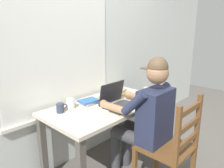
{
  "coord_description": "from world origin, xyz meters",
  "views": [
    {
      "loc": [
        -1.5,
        -1.47,
        1.5
      ],
      "look_at": [
        0.03,
        -0.05,
        0.95
      ],
      "focal_mm": 34.94,
      "sensor_mm": 36.0,
      "label": 1
    }
  ],
  "objects_px": {
    "coffee_mug_spare": "(71,104)",
    "book_stack_main": "(116,92)",
    "computer_mouse": "(138,99)",
    "landscape_photo_print": "(97,99)",
    "coffee_mug_white": "(147,92)",
    "desk": "(107,114)",
    "seated_person": "(145,116)",
    "laptop": "(118,101)",
    "coffee_mug_dark": "(61,108)",
    "wooden_chair": "(171,149)",
    "book_stack_side": "(89,103)"
  },
  "relations": [
    {
      "from": "coffee_mug_spare",
      "to": "book_stack_main",
      "type": "distance_m",
      "value": 0.59
    },
    {
      "from": "computer_mouse",
      "to": "landscape_photo_print",
      "type": "relative_size",
      "value": 0.77
    },
    {
      "from": "coffee_mug_white",
      "to": "landscape_photo_print",
      "type": "distance_m",
      "value": 0.58
    },
    {
      "from": "desk",
      "to": "book_stack_main",
      "type": "bearing_deg",
      "value": 22.47
    },
    {
      "from": "coffee_mug_white",
      "to": "book_stack_main",
      "type": "height_order",
      "value": "book_stack_main"
    },
    {
      "from": "seated_person",
      "to": "coffee_mug_spare",
      "type": "xyz_separation_m",
      "value": [
        -0.4,
        0.59,
        0.08
      ]
    },
    {
      "from": "desk",
      "to": "coffee_mug_white",
      "type": "xyz_separation_m",
      "value": [
        0.5,
        -0.15,
        0.16
      ]
    },
    {
      "from": "laptop",
      "to": "coffee_mug_dark",
      "type": "height_order",
      "value": "laptop"
    },
    {
      "from": "wooden_chair",
      "to": "coffee_mug_white",
      "type": "xyz_separation_m",
      "value": [
        0.42,
        0.55,
        0.31
      ]
    },
    {
      "from": "computer_mouse",
      "to": "coffee_mug_white",
      "type": "relative_size",
      "value": 0.81
    },
    {
      "from": "coffee_mug_spare",
      "to": "book_stack_side",
      "type": "distance_m",
      "value": 0.19
    },
    {
      "from": "book_stack_main",
      "to": "computer_mouse",
      "type": "bearing_deg",
      "value": -80.85
    },
    {
      "from": "wooden_chair",
      "to": "book_stack_side",
      "type": "distance_m",
      "value": 0.88
    },
    {
      "from": "laptop",
      "to": "book_stack_side",
      "type": "relative_size",
      "value": 1.66
    },
    {
      "from": "wooden_chair",
      "to": "coffee_mug_dark",
      "type": "bearing_deg",
      "value": 121.44
    },
    {
      "from": "landscape_photo_print",
      "to": "coffee_mug_spare",
      "type": "bearing_deg",
      "value": -175.83
    },
    {
      "from": "coffee_mug_white",
      "to": "book_stack_side",
      "type": "relative_size",
      "value": 0.62
    },
    {
      "from": "computer_mouse",
      "to": "book_stack_side",
      "type": "distance_m",
      "value": 0.53
    },
    {
      "from": "desk",
      "to": "wooden_chair",
      "type": "distance_m",
      "value": 0.72
    },
    {
      "from": "desk",
      "to": "seated_person",
      "type": "distance_m",
      "value": 0.43
    },
    {
      "from": "coffee_mug_white",
      "to": "coffee_mug_dark",
      "type": "distance_m",
      "value": 1.0
    },
    {
      "from": "coffee_mug_dark",
      "to": "coffee_mug_spare",
      "type": "relative_size",
      "value": 0.95
    },
    {
      "from": "seated_person",
      "to": "coffee_mug_white",
      "type": "bearing_deg",
      "value": 32.22
    },
    {
      "from": "coffee_mug_dark",
      "to": "book_stack_side",
      "type": "height_order",
      "value": "coffee_mug_dark"
    },
    {
      "from": "book_stack_side",
      "to": "landscape_photo_print",
      "type": "xyz_separation_m",
      "value": [
        0.19,
        0.1,
        -0.03
      ]
    },
    {
      "from": "seated_person",
      "to": "coffee_mug_dark",
      "type": "bearing_deg",
      "value": 132.2
    },
    {
      "from": "coffee_mug_white",
      "to": "coffee_mug_dark",
      "type": "height_order",
      "value": "coffee_mug_white"
    },
    {
      "from": "wooden_chair",
      "to": "laptop",
      "type": "xyz_separation_m",
      "value": [
        -0.05,
        0.58,
        0.31
      ]
    },
    {
      "from": "computer_mouse",
      "to": "coffee_mug_spare",
      "type": "distance_m",
      "value": 0.72
    },
    {
      "from": "desk",
      "to": "laptop",
      "type": "relative_size",
      "value": 3.85
    },
    {
      "from": "desk",
      "to": "wooden_chair",
      "type": "bearing_deg",
      "value": -83.02
    },
    {
      "from": "desk",
      "to": "computer_mouse",
      "type": "bearing_deg",
      "value": -29.17
    },
    {
      "from": "coffee_mug_spare",
      "to": "laptop",
      "type": "bearing_deg",
      "value": -39.34
    },
    {
      "from": "desk",
      "to": "laptop",
      "type": "distance_m",
      "value": 0.2
    },
    {
      "from": "coffee_mug_spare",
      "to": "coffee_mug_dark",
      "type": "bearing_deg",
      "value": -175.6
    },
    {
      "from": "desk",
      "to": "computer_mouse",
      "type": "xyz_separation_m",
      "value": [
        0.31,
        -0.17,
        0.12
      ]
    },
    {
      "from": "coffee_mug_white",
      "to": "landscape_photo_print",
      "type": "relative_size",
      "value": 0.95
    },
    {
      "from": "book_stack_side",
      "to": "landscape_photo_print",
      "type": "bearing_deg",
      "value": 27.47
    },
    {
      "from": "coffee_mug_white",
      "to": "coffee_mug_dark",
      "type": "xyz_separation_m",
      "value": [
        -0.95,
        0.32,
        -0.01
      ]
    },
    {
      "from": "wooden_chair",
      "to": "book_stack_side",
      "type": "bearing_deg",
      "value": 106.35
    },
    {
      "from": "desk",
      "to": "book_stack_main",
      "type": "relative_size",
      "value": 6.68
    },
    {
      "from": "wooden_chair",
      "to": "coffee_mug_dark",
      "type": "relative_size",
      "value": 8.59
    },
    {
      "from": "wooden_chair",
      "to": "coffee_mug_spare",
      "type": "height_order",
      "value": "wooden_chair"
    },
    {
      "from": "book_stack_main",
      "to": "landscape_photo_print",
      "type": "xyz_separation_m",
      "value": [
        -0.22,
        0.09,
        -0.05
      ]
    },
    {
      "from": "wooden_chair",
      "to": "computer_mouse",
      "type": "xyz_separation_m",
      "value": [
        0.22,
        0.52,
        0.27
      ]
    },
    {
      "from": "coffee_mug_spare",
      "to": "wooden_chair",
      "type": "bearing_deg",
      "value": -65.14
    },
    {
      "from": "seated_person",
      "to": "laptop",
      "type": "distance_m",
      "value": 0.32
    },
    {
      "from": "coffee_mug_white",
      "to": "landscape_photo_print",
      "type": "bearing_deg",
      "value": 142.91
    },
    {
      "from": "desk",
      "to": "coffee_mug_spare",
      "type": "distance_m",
      "value": 0.4
    },
    {
      "from": "seated_person",
      "to": "book_stack_main",
      "type": "height_order",
      "value": "seated_person"
    }
  ]
}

